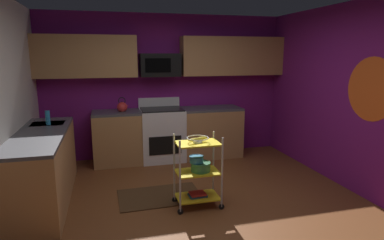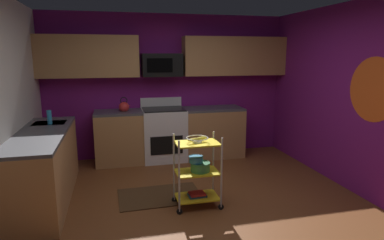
{
  "view_description": "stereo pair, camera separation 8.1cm",
  "coord_description": "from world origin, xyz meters",
  "px_view_note": "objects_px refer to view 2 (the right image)",
  "views": [
    {
      "loc": [
        -1.07,
        -3.61,
        1.89
      ],
      "look_at": [
        -0.01,
        0.44,
        1.05
      ],
      "focal_mm": 30.81,
      "sensor_mm": 36.0,
      "label": 1
    },
    {
      "loc": [
        -0.99,
        -3.63,
        1.89
      ],
      "look_at": [
        -0.01,
        0.44,
        1.05
      ],
      "focal_mm": 30.81,
      "sensor_mm": 36.0,
      "label": 2
    }
  ],
  "objects_px": {
    "microwave": "(162,65)",
    "kettle": "(124,107)",
    "book_stack": "(197,195)",
    "rolling_cart": "(197,172)",
    "oven_range": "(164,134)",
    "mixing_bowl_large": "(200,167)",
    "dish_soap_bottle": "(49,117)",
    "fruit_bowl": "(197,139)",
    "mixing_bowl_small": "(196,159)"
  },
  "relations": [
    {
      "from": "microwave",
      "to": "kettle",
      "type": "relative_size",
      "value": 2.65
    },
    {
      "from": "book_stack",
      "to": "rolling_cart",
      "type": "bearing_deg",
      "value": -69.44
    },
    {
      "from": "kettle",
      "to": "microwave",
      "type": "bearing_deg",
      "value": 9.01
    },
    {
      "from": "kettle",
      "to": "oven_range",
      "type": "bearing_deg",
      "value": 0.32
    },
    {
      "from": "microwave",
      "to": "mixing_bowl_large",
      "type": "distance_m",
      "value": 2.4
    },
    {
      "from": "dish_soap_bottle",
      "to": "microwave",
      "type": "bearing_deg",
      "value": 29.12
    },
    {
      "from": "kettle",
      "to": "book_stack",
      "type": "bearing_deg",
      "value": -67.92
    },
    {
      "from": "oven_range",
      "to": "fruit_bowl",
      "type": "xyz_separation_m",
      "value": [
        0.12,
        -1.98,
        0.4
      ]
    },
    {
      "from": "oven_range",
      "to": "dish_soap_bottle",
      "type": "height_order",
      "value": "dish_soap_bottle"
    },
    {
      "from": "microwave",
      "to": "book_stack",
      "type": "bearing_deg",
      "value": -86.8
    },
    {
      "from": "oven_range",
      "to": "mixing_bowl_large",
      "type": "relative_size",
      "value": 4.37
    },
    {
      "from": "mixing_bowl_small",
      "to": "book_stack",
      "type": "xyz_separation_m",
      "value": [
        0.01,
        -0.01,
        -0.47
      ]
    },
    {
      "from": "mixing_bowl_small",
      "to": "book_stack",
      "type": "bearing_deg",
      "value": -25.53
    },
    {
      "from": "mixing_bowl_large",
      "to": "mixing_bowl_small",
      "type": "distance_m",
      "value": 0.11
    },
    {
      "from": "mixing_bowl_large",
      "to": "mixing_bowl_small",
      "type": "height_order",
      "value": "mixing_bowl_small"
    },
    {
      "from": "microwave",
      "to": "book_stack",
      "type": "height_order",
      "value": "microwave"
    },
    {
      "from": "microwave",
      "to": "book_stack",
      "type": "distance_m",
      "value": 2.6
    },
    {
      "from": "dish_soap_bottle",
      "to": "oven_range",
      "type": "bearing_deg",
      "value": 26.42
    },
    {
      "from": "oven_range",
      "to": "fruit_bowl",
      "type": "bearing_deg",
      "value": -86.65
    },
    {
      "from": "fruit_bowl",
      "to": "microwave",
      "type": "bearing_deg",
      "value": 93.2
    },
    {
      "from": "microwave",
      "to": "book_stack",
      "type": "xyz_separation_m",
      "value": [
        0.12,
        -2.08,
        -1.55
      ]
    },
    {
      "from": "mixing_bowl_small",
      "to": "kettle",
      "type": "distance_m",
      "value": 2.15
    },
    {
      "from": "oven_range",
      "to": "book_stack",
      "type": "height_order",
      "value": "oven_range"
    },
    {
      "from": "rolling_cart",
      "to": "kettle",
      "type": "distance_m",
      "value": 2.2
    },
    {
      "from": "oven_range",
      "to": "microwave",
      "type": "distance_m",
      "value": 1.23
    },
    {
      "from": "fruit_bowl",
      "to": "mixing_bowl_small",
      "type": "height_order",
      "value": "fruit_bowl"
    },
    {
      "from": "kettle",
      "to": "dish_soap_bottle",
      "type": "relative_size",
      "value": 1.32
    },
    {
      "from": "oven_range",
      "to": "microwave",
      "type": "xyz_separation_m",
      "value": [
        -0.0,
        0.1,
        1.22
      ]
    },
    {
      "from": "microwave",
      "to": "oven_range",
      "type": "bearing_deg",
      "value": -89.74
    },
    {
      "from": "fruit_bowl",
      "to": "mixing_bowl_small",
      "type": "bearing_deg",
      "value": 154.47
    },
    {
      "from": "mixing_bowl_small",
      "to": "book_stack",
      "type": "height_order",
      "value": "mixing_bowl_small"
    },
    {
      "from": "rolling_cart",
      "to": "mixing_bowl_large",
      "type": "distance_m",
      "value": 0.08
    },
    {
      "from": "dish_soap_bottle",
      "to": "rolling_cart",
      "type": "bearing_deg",
      "value": -30.88
    },
    {
      "from": "fruit_bowl",
      "to": "dish_soap_bottle",
      "type": "relative_size",
      "value": 1.36
    },
    {
      "from": "microwave",
      "to": "rolling_cart",
      "type": "xyz_separation_m",
      "value": [
        0.12,
        -2.08,
        -1.25
      ]
    },
    {
      "from": "fruit_bowl",
      "to": "rolling_cart",
      "type": "bearing_deg",
      "value": -69.44
    },
    {
      "from": "dish_soap_bottle",
      "to": "kettle",
      "type": "bearing_deg",
      "value": 39.17
    },
    {
      "from": "microwave",
      "to": "kettle",
      "type": "bearing_deg",
      "value": -170.99
    },
    {
      "from": "fruit_bowl",
      "to": "mixing_bowl_large",
      "type": "height_order",
      "value": "fruit_bowl"
    },
    {
      "from": "oven_range",
      "to": "rolling_cart",
      "type": "relative_size",
      "value": 1.2
    },
    {
      "from": "oven_range",
      "to": "dish_soap_bottle",
      "type": "xyz_separation_m",
      "value": [
        -1.74,
        -0.87,
        0.54
      ]
    },
    {
      "from": "mixing_bowl_large",
      "to": "microwave",
      "type": "bearing_deg",
      "value": 94.28
    },
    {
      "from": "book_stack",
      "to": "kettle",
      "type": "relative_size",
      "value": 0.87
    },
    {
      "from": "kettle",
      "to": "dish_soap_bottle",
      "type": "distance_m",
      "value": 1.36
    },
    {
      "from": "oven_range",
      "to": "book_stack",
      "type": "distance_m",
      "value": 2.01
    },
    {
      "from": "rolling_cart",
      "to": "dish_soap_bottle",
      "type": "height_order",
      "value": "dish_soap_bottle"
    },
    {
      "from": "fruit_bowl",
      "to": "mixing_bowl_small",
      "type": "relative_size",
      "value": 1.49
    },
    {
      "from": "mixing_bowl_small",
      "to": "fruit_bowl",
      "type": "bearing_deg",
      "value": -25.53
    },
    {
      "from": "mixing_bowl_small",
      "to": "kettle",
      "type": "bearing_deg",
      "value": 111.81
    },
    {
      "from": "microwave",
      "to": "rolling_cart",
      "type": "relative_size",
      "value": 0.77
    }
  ]
}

